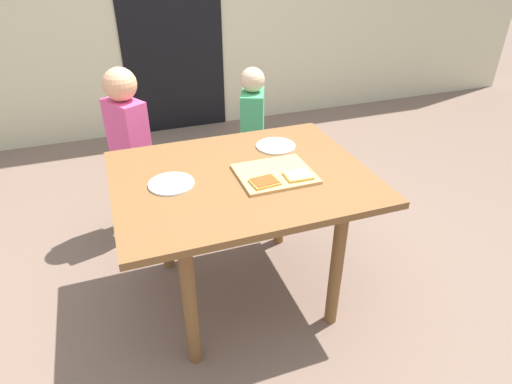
% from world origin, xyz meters
% --- Properties ---
extents(ground_plane, '(16.00, 16.00, 0.00)m').
position_xyz_m(ground_plane, '(0.00, 0.00, 0.00)').
color(ground_plane, '#765E50').
extents(house_door, '(0.90, 0.02, 2.00)m').
position_xyz_m(house_door, '(0.12, 2.33, 1.00)').
color(house_door, black).
rests_on(house_door, ground).
extents(dining_table, '(1.15, 0.90, 0.71)m').
position_xyz_m(dining_table, '(0.00, 0.00, 0.61)').
color(dining_table, brown).
rests_on(dining_table, ground).
extents(cutting_board, '(0.33, 0.29, 0.01)m').
position_xyz_m(cutting_board, '(0.14, -0.06, 0.71)').
color(cutting_board, tan).
rests_on(cutting_board, dining_table).
extents(pizza_slice_near_left, '(0.13, 0.11, 0.01)m').
position_xyz_m(pizza_slice_near_left, '(0.06, -0.13, 0.73)').
color(pizza_slice_near_left, gold).
rests_on(pizza_slice_near_left, cutting_board).
extents(pizza_slice_near_right, '(0.12, 0.10, 0.01)m').
position_xyz_m(pizza_slice_near_right, '(0.22, -0.13, 0.73)').
color(pizza_slice_near_right, gold).
rests_on(pizza_slice_near_right, cutting_board).
extents(plate_white_left, '(0.20, 0.20, 0.01)m').
position_xyz_m(plate_white_left, '(-0.31, 0.02, 0.71)').
color(plate_white_left, white).
rests_on(plate_white_left, dining_table).
extents(plate_white_right, '(0.20, 0.20, 0.01)m').
position_xyz_m(plate_white_right, '(0.26, 0.22, 0.71)').
color(plate_white_right, white).
rests_on(plate_white_right, dining_table).
extents(child_left, '(0.24, 0.28, 1.03)m').
position_xyz_m(child_left, '(-0.43, 0.77, 0.60)').
color(child_left, '#253734').
rests_on(child_left, ground).
extents(child_right, '(0.22, 0.28, 0.94)m').
position_xyz_m(child_right, '(0.35, 0.84, 0.53)').
color(child_right, '#322F38').
rests_on(child_right, ground).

